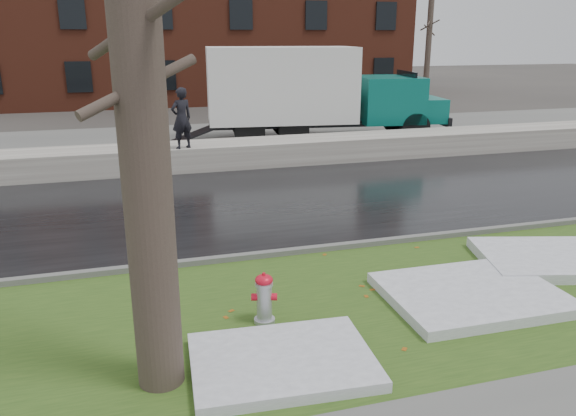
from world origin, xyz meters
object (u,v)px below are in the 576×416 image
object	(u,v)px
fire_hydrant	(264,296)
tree	(140,93)
worker	(182,118)
box_truck	(310,92)

from	to	relation	value
fire_hydrant	tree	world-z (taller)	tree
tree	worker	xyz separation A→B (m)	(1.42, 10.50, -1.74)
box_truck	worker	distance (m)	6.76
tree	fire_hydrant	bearing A→B (deg)	34.32
worker	tree	bearing A→B (deg)	59.37
tree	box_truck	xyz separation A→B (m)	(6.72, 14.69, -1.51)
fire_hydrant	worker	size ratio (longest dim) A/B	0.43
tree	box_truck	bearing A→B (deg)	65.42
fire_hydrant	worker	world-z (taller)	worker
tree	worker	world-z (taller)	tree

